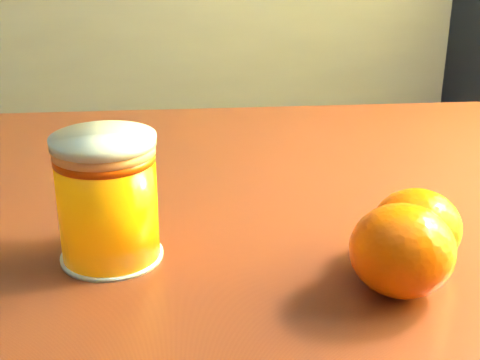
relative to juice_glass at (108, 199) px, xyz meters
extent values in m
cube|color=maroon|center=(0.20, -0.04, -0.06)|extent=(1.18, 0.93, 0.04)
cylinder|color=orange|center=(0.00, 0.00, -0.01)|extent=(0.07, 0.07, 0.08)
cylinder|color=#F8A165|center=(0.00, 0.00, 0.04)|extent=(0.07, 0.07, 0.01)
cylinder|color=silver|center=(0.00, 0.00, 0.04)|extent=(0.07, 0.07, 0.00)
ellipsoid|color=#FE5C05|center=(0.17, -0.09, -0.01)|extent=(0.07, 0.07, 0.06)
ellipsoid|color=#FE5C05|center=(0.20, -0.06, -0.02)|extent=(0.07, 0.07, 0.05)
camera|label=1|loc=(-0.02, -0.42, 0.18)|focal=50.00mm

